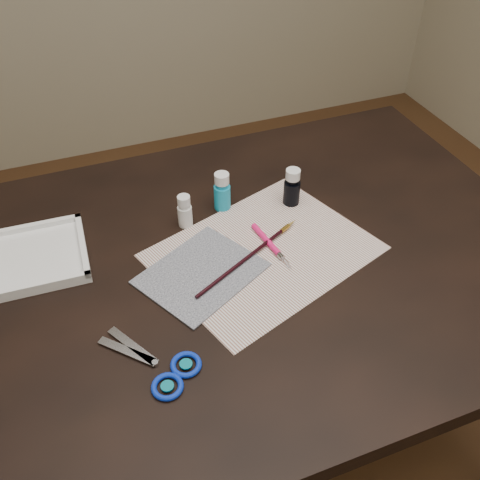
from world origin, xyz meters
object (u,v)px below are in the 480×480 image
object	(u,v)px
paper	(264,252)
scissors	(144,361)
paint_bottle_navy	(292,187)
palette_tray	(37,256)
canvas	(201,273)
paint_bottle_cyan	(222,191)
paint_bottle_white	(185,211)

from	to	relation	value
paper	scissors	xyz separation A→B (m)	(-0.29, -0.18, 0.00)
paper	paint_bottle_navy	xyz separation A→B (m)	(0.12, 0.13, 0.04)
paper	palette_tray	distance (m)	0.46
canvas	paint_bottle_cyan	bearing A→B (deg)	59.45
paint_bottle_white	scissors	bearing A→B (deg)	-117.62
palette_tray	canvas	bearing A→B (deg)	-27.73
scissors	palette_tray	size ratio (longest dim) A/B	1.05
paper	paint_bottle_white	distance (m)	0.19
paint_bottle_white	scissors	size ratio (longest dim) A/B	0.37
paint_bottle_cyan	paint_bottle_white	bearing A→B (deg)	-163.13
paint_bottle_cyan	scissors	world-z (taller)	paint_bottle_cyan
canvas	paint_bottle_cyan	xyz separation A→B (m)	(0.11, 0.19, 0.04)
paint_bottle_white	paint_bottle_navy	bearing A→B (deg)	-2.69
paper	palette_tray	size ratio (longest dim) A/B	2.17
paint_bottle_white	palette_tray	world-z (taller)	paint_bottle_white
paint_bottle_white	paint_bottle_cyan	xyz separation A→B (m)	(0.10, 0.03, 0.01)
paint_bottle_cyan	canvas	bearing A→B (deg)	-120.55
paint_bottle_cyan	scissors	distance (m)	0.44
paint_bottle_navy	scissors	bearing A→B (deg)	-143.18
scissors	paper	bearing A→B (deg)	-102.00
canvas	scissors	size ratio (longest dim) A/B	1.08
paint_bottle_navy	palette_tray	size ratio (longest dim) A/B	0.46
paper	canvas	bearing A→B (deg)	-173.40
paint_bottle_navy	scissors	distance (m)	0.52
paper	paint_bottle_white	size ratio (longest dim) A/B	5.57
scissors	paint_bottle_cyan	bearing A→B (deg)	-80.58
paint_bottle_white	paint_bottle_navy	size ratio (longest dim) A/B	0.84
canvas	paint_bottle_navy	distance (m)	0.30
paper	paint_bottle_cyan	size ratio (longest dim) A/B	4.67
paint_bottle_cyan	palette_tray	xyz separation A→B (m)	(-0.41, -0.03, -0.03)
paper	scissors	distance (m)	0.34
scissors	palette_tray	distance (m)	0.35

